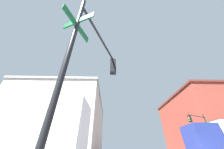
% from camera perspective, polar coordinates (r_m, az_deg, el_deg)
% --- Properties ---
extents(traffic_signal_near, '(1.70, 3.29, 5.40)m').
position_cam_1_polar(traffic_signal_near, '(4.14, -6.91, 7.97)').
color(traffic_signal_near, black).
rests_on(traffic_signal_near, ground_plane).
extents(traffic_signal_far, '(3.61, 1.94, 5.26)m').
position_cam_1_polar(traffic_signal_far, '(18.47, 37.95, -19.49)').
color(traffic_signal_far, black).
rests_on(traffic_signal_far, ground_plane).
extents(building_stucco, '(15.62, 25.18, 11.75)m').
position_cam_1_polar(building_stucco, '(30.85, -21.80, -23.39)').
color(building_stucco, '#BCB7AD').
rests_on(building_stucco, ground_plane).
extents(box_truck_second, '(7.12, 2.71, 3.51)m').
position_cam_1_polar(box_truck_second, '(8.22, -39.12, -21.69)').
color(box_truck_second, '#19592D').
rests_on(box_truck_second, ground_plane).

